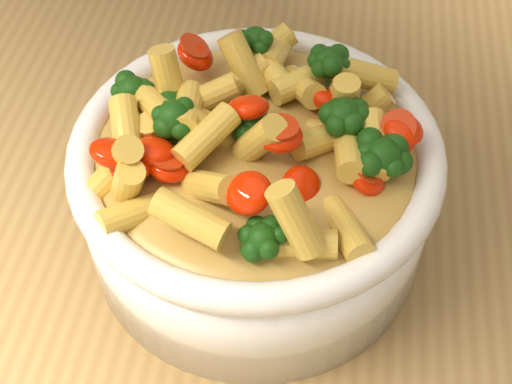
# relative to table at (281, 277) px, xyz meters

# --- Properties ---
(table) EXTENTS (1.20, 0.80, 0.90)m
(table) POSITION_rel_table_xyz_m (0.00, 0.00, 0.00)
(table) COLOR #A07C44
(table) RESTS_ON ground
(serving_bowl) EXTENTS (0.23, 0.23, 0.10)m
(serving_bowl) POSITION_rel_table_xyz_m (-0.02, -0.04, 0.15)
(serving_bowl) COLOR white
(serving_bowl) RESTS_ON table
(pasta_salad) EXTENTS (0.18, 0.18, 0.04)m
(pasta_salad) POSITION_rel_table_xyz_m (-0.02, -0.04, 0.21)
(pasta_salad) COLOR #EFC84B
(pasta_salad) RESTS_ON serving_bowl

